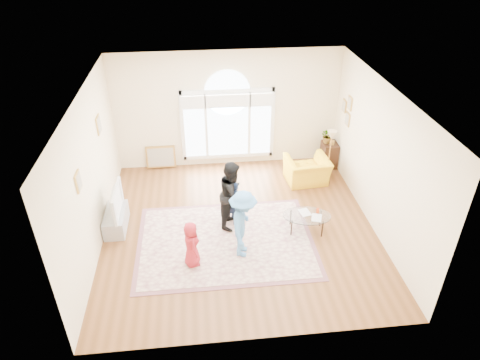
{
  "coord_description": "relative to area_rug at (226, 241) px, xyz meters",
  "views": [
    {
      "loc": [
        -0.8,
        -7.6,
        6.05
      ],
      "look_at": [
        0.05,
        0.3,
        1.08
      ],
      "focal_mm": 32.0,
      "sensor_mm": 36.0,
      "label": 1
    }
  ],
  "objects": [
    {
      "name": "child_navy",
      "position": [
        0.28,
        0.67,
        0.54
      ],
      "size": [
        0.28,
        0.4,
        1.06
      ],
      "primitive_type": "imported",
      "rotation": [
        0.0,
        0.0,
        1.49
      ],
      "color": "#121E36",
      "rests_on": "area_rug"
    },
    {
      "name": "plant_pedestal",
      "position": [
        3.04,
        3.04,
        0.34
      ],
      "size": [
        0.2,
        0.2,
        0.7
      ],
      "primitive_type": "cylinder",
      "color": "white",
      "rests_on": "ground"
    },
    {
      "name": "child_black",
      "position": [
        0.22,
        0.61,
        0.8
      ],
      "size": [
        0.83,
        0.93,
        1.59
      ],
      "primitive_type": "imported",
      "rotation": [
        0.0,
        0.0,
        1.21
      ],
      "color": "black",
      "rests_on": "area_rug"
    },
    {
      "name": "leaning_picture",
      "position": [
        -1.53,
        3.35,
        -0.01
      ],
      "size": [
        0.8,
        0.14,
        0.62
      ],
      "primitive_type": "cube",
      "rotation": [
        -0.14,
        0.0,
        0.0
      ],
      "color": "tan",
      "rests_on": "ground"
    },
    {
      "name": "side_cabinet",
      "position": [
        3.12,
        2.98,
        0.34
      ],
      "size": [
        0.4,
        0.5,
        0.7
      ],
      "primitive_type": "cube",
      "color": "black",
      "rests_on": "ground"
    },
    {
      "name": "armchair",
      "position": [
        2.31,
        2.2,
        0.34
      ],
      "size": [
        1.15,
        1.03,
        0.7
      ],
      "primitive_type": "imported",
      "rotation": [
        0.0,
        0.0,
        3.23
      ],
      "color": "yellow",
      "rests_on": "ground"
    },
    {
      "name": "rug_border",
      "position": [
        -0.0,
        -0.0,
        -0.0
      ],
      "size": [
        3.8,
        2.8,
        0.01
      ],
      "primitive_type": "cube",
      "color": "#7E4E56",
      "rests_on": "ground"
    },
    {
      "name": "potted_plant",
      "position": [
        3.04,
        3.04,
        0.9
      ],
      "size": [
        0.41,
        0.36,
        0.43
      ],
      "primitive_type": "imported",
      "rotation": [
        0.0,
        0.0,
        0.07
      ],
      "color": "#33722D",
      "rests_on": "plant_pedestal"
    },
    {
      "name": "floor_lamp",
      "position": [
        2.82,
        2.09,
        1.27
      ],
      "size": [
        0.3,
        0.3,
        1.51
      ],
      "color": "black",
      "rests_on": "ground"
    },
    {
      "name": "tv_console",
      "position": [
        -2.41,
        0.75,
        0.2
      ],
      "size": [
        0.45,
        1.0,
        0.42
      ],
      "primitive_type": "cube",
      "color": "#9C9FA5",
      "rests_on": "ground"
    },
    {
      "name": "ground",
      "position": [
        0.34,
        0.45,
        -0.01
      ],
      "size": [
        6.0,
        6.0,
        0.0
      ],
      "primitive_type": "plane",
      "color": "brown",
      "rests_on": "ground"
    },
    {
      "name": "coffee_table",
      "position": [
        1.81,
        0.19,
        0.39
      ],
      "size": [
        1.14,
        0.83,
        0.54
      ],
      "rotation": [
        0.0,
        0.0,
        -0.16
      ],
      "color": "silver",
      "rests_on": "ground"
    },
    {
      "name": "area_rug",
      "position": [
        0.0,
        0.0,
        0.0
      ],
      "size": [
        3.6,
        2.6,
        0.02
      ],
      "primitive_type": "cube",
      "color": "beige",
      "rests_on": "ground"
    },
    {
      "name": "child_red",
      "position": [
        -0.72,
        -0.63,
        0.51
      ],
      "size": [
        0.42,
        0.55,
        1.0
      ],
      "primitive_type": "imported",
      "rotation": [
        0.0,
        0.0,
        1.8
      ],
      "color": "#A41E29",
      "rests_on": "area_rug"
    },
    {
      "name": "child_blue",
      "position": [
        0.33,
        -0.41,
        0.76
      ],
      "size": [
        0.75,
        1.07,
        1.5
      ],
      "primitive_type": "imported",
      "rotation": [
        0.0,
        0.0,
        1.35
      ],
      "color": "#4A88CA",
      "rests_on": "area_rug"
    },
    {
      "name": "room_shell",
      "position": [
        0.35,
        3.28,
        1.56
      ],
      "size": [
        6.0,
        6.0,
        6.0
      ],
      "color": "beige",
      "rests_on": "ground"
    },
    {
      "name": "television",
      "position": [
        -2.4,
        0.75,
        0.72
      ],
      "size": [
        0.17,
        1.07,
        0.62
      ],
      "color": "black",
      "rests_on": "tv_console"
    }
  ]
}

